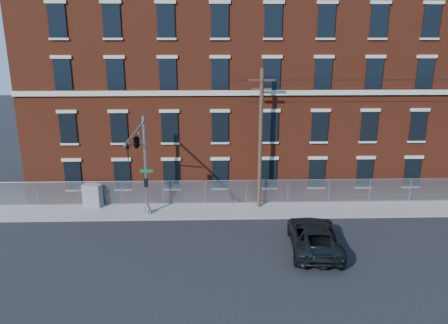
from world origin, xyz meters
TOP-DOWN VIEW (x-y plane):
  - ground at (0.00, 0.00)m, footprint 140.00×140.00m
  - sidewalk at (12.00, 5.00)m, footprint 65.00×3.00m
  - mill_building at (12.00, 13.93)m, footprint 55.30×14.32m
  - chain_link_fence at (12.00, 6.30)m, footprint 59.06×0.06m
  - traffic_signal_mast at (-6.00, 2.18)m, footprint 0.90×6.75m
  - utility_pole_near at (2.00, 5.60)m, footprint 1.80×0.28m
  - pickup_truck at (4.57, -0.90)m, footprint 3.25×6.21m
  - utility_cabinet at (-10.23, 6.00)m, footprint 1.47×1.00m

SIDE VIEW (x-z plane):
  - ground at x=0.00m, z-range 0.00..0.00m
  - sidewalk at x=12.00m, z-range 0.00..0.12m
  - pickup_truck at x=4.57m, z-range 0.00..1.67m
  - utility_cabinet at x=-10.23m, z-range 0.12..1.80m
  - chain_link_fence at x=12.00m, z-range 0.13..1.98m
  - utility_pole_near at x=2.00m, z-range 0.34..10.34m
  - traffic_signal_mast at x=-6.00m, z-range 1.89..8.89m
  - mill_building at x=12.00m, z-range 0.00..16.30m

